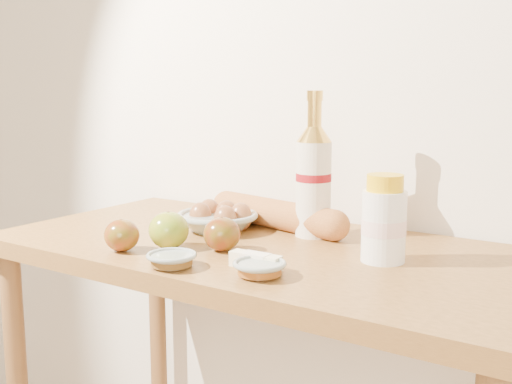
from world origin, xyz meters
TOP-DOWN VIEW (x-y plane):
  - back_wall at (0.00, 1.51)m, footprint 3.50×0.02m
  - table at (0.00, 1.18)m, footprint 1.20×0.60m
  - bourbon_bottle at (0.05, 1.31)m, footprint 0.09×0.09m
  - cream_bottle at (0.27, 1.20)m, footprint 0.09×0.09m
  - egg_bowl at (-0.16, 1.23)m, footprint 0.20×0.20m
  - baguette at (-0.06, 1.33)m, footprint 0.43×0.15m
  - apple_yellowgreen at (-0.15, 1.04)m, footprint 0.09×0.09m
  - apple_redgreen_front at (-0.22, 0.97)m, footprint 0.09×0.09m
  - apple_redgreen_right at (-0.04, 1.09)m, footprint 0.08×0.08m
  - sugar_bowl at (-0.05, 0.93)m, footprint 0.10×0.10m
  - syrup_bowl at (0.12, 0.98)m, footprint 0.13×0.13m
  - butter_stick at (0.09, 1.02)m, footprint 0.10×0.03m

SIDE VIEW (x-z plane):
  - table at x=0.00m, z-range 0.33..1.23m
  - butter_stick at x=0.09m, z-range 0.90..0.93m
  - sugar_bowl at x=-0.05m, z-range 0.90..0.93m
  - syrup_bowl at x=0.12m, z-range 0.90..0.93m
  - egg_bowl at x=-0.16m, z-range 0.89..0.96m
  - apple_redgreen_front at x=-0.22m, z-range 0.90..0.97m
  - baguette at x=-0.06m, z-range 0.90..0.97m
  - apple_redgreen_right at x=-0.04m, z-range 0.90..0.97m
  - apple_yellowgreen at x=-0.15m, z-range 0.90..0.98m
  - cream_bottle at x=0.27m, z-range 0.89..1.07m
  - bourbon_bottle at x=0.05m, z-range 0.87..1.20m
  - back_wall at x=0.00m, z-range 0.00..2.60m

